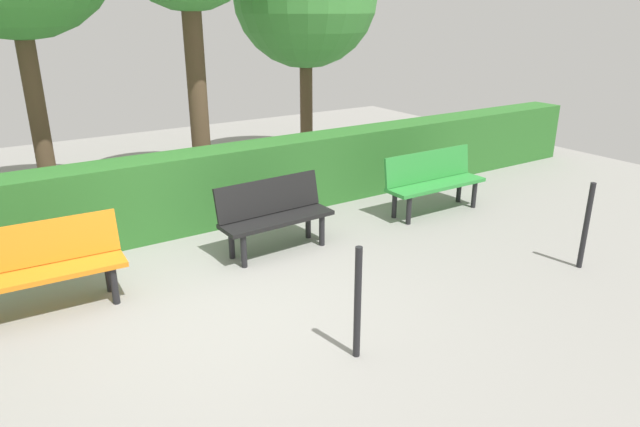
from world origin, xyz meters
TOP-DOWN VIEW (x-y plane):
  - ground_plane at (0.00, 0.00)m, footprint 17.44×17.44m
  - bench_green at (-3.63, -0.89)m, footprint 1.56×0.46m
  - bench_black at (-1.07, -0.91)m, footprint 1.40×0.52m
  - bench_orange at (1.50, -0.86)m, footprint 1.56×0.53m
  - hedge_row at (-1.14, -2.16)m, footprint 13.44×0.57m
  - railing_post_near at (-3.72, 1.41)m, footprint 0.06×0.06m
  - railing_post_mid at (-0.57, 1.41)m, footprint 0.06×0.06m

SIDE VIEW (x-z plane):
  - ground_plane at x=0.00m, z-range 0.00..0.00m
  - bench_black at x=-1.07m, z-range 0.05..0.91m
  - bench_orange at x=1.50m, z-range 0.05..0.91m
  - bench_green at x=-3.63m, z-range 0.05..0.91m
  - railing_post_near at x=-3.72m, z-range 0.00..1.00m
  - railing_post_mid at x=-0.57m, z-range 0.00..1.00m
  - hedge_row at x=-1.14m, z-range 0.00..1.02m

